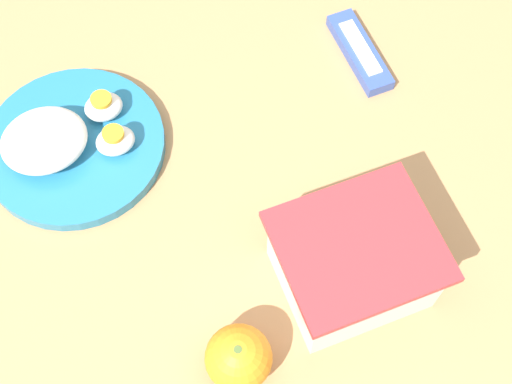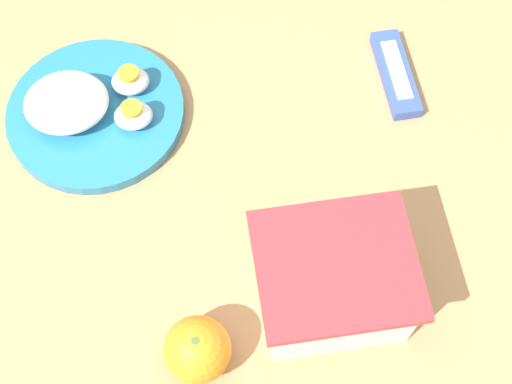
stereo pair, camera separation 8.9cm
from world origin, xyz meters
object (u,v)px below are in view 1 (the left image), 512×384
orange_fruit (239,358)px  rice_plate (68,142)px  food_container (353,265)px  candy_bar (360,52)px

orange_fruit → rice_plate: (0.11, -0.35, -0.02)m
food_container → orange_fruit: food_container is taller
food_container → candy_bar: food_container is taller
orange_fruit → candy_bar: bearing=-131.8°
orange_fruit → rice_plate: orange_fruit is taller
rice_plate → candy_bar: (-0.42, -0.00, -0.01)m
food_container → rice_plate: size_ratio=0.73×
food_container → candy_bar: 0.34m
orange_fruit → food_container: bearing=-162.3°
orange_fruit → candy_bar: (-0.32, -0.35, -0.03)m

